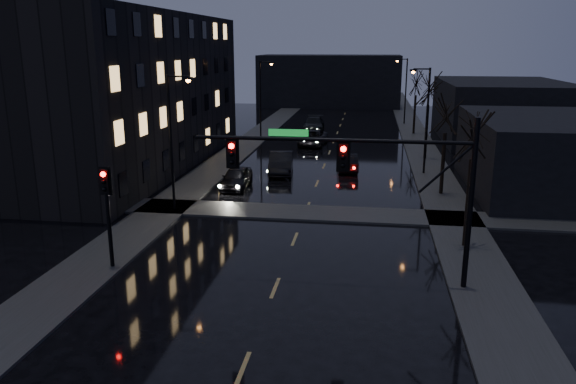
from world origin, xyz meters
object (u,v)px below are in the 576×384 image
(oncoming_car_b, at_px, (281,163))
(oncoming_car_c, at_px, (313,138))
(oncoming_car_a, at_px, (236,178))
(oncoming_car_d, at_px, (314,124))
(lead_car, at_px, (347,162))

(oncoming_car_b, distance_m, oncoming_car_c, 12.80)
(oncoming_car_a, xyz_separation_m, oncoming_car_d, (2.65, 27.05, 0.07))
(oncoming_car_a, bearing_deg, oncoming_car_c, 78.33)
(oncoming_car_a, relative_size, oncoming_car_b, 0.86)
(oncoming_car_b, bearing_deg, oncoming_car_c, 78.49)
(oncoming_car_b, bearing_deg, lead_car, 12.72)
(oncoming_car_a, relative_size, oncoming_car_d, 0.78)
(oncoming_car_a, xyz_separation_m, oncoming_car_c, (3.49, 17.67, -0.01))
(oncoming_car_b, height_order, oncoming_car_c, oncoming_car_b)
(oncoming_car_b, height_order, oncoming_car_d, oncoming_car_b)
(oncoming_car_c, height_order, lead_car, oncoming_car_c)
(oncoming_car_a, bearing_deg, lead_car, 41.65)
(lead_car, bearing_deg, oncoming_car_c, -76.75)
(oncoming_car_b, bearing_deg, oncoming_car_d, 82.84)
(oncoming_car_a, distance_m, oncoming_car_c, 18.01)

